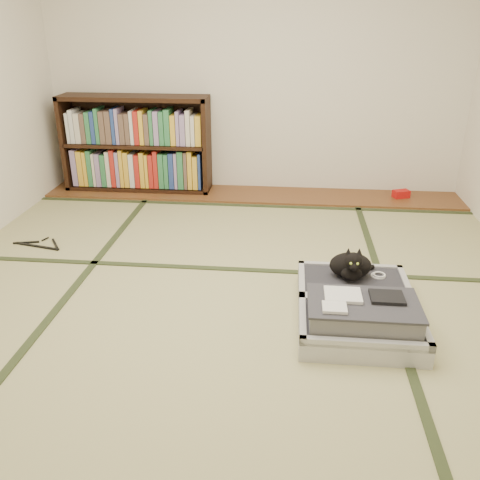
{
  "coord_description": "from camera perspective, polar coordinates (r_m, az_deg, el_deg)",
  "views": [
    {
      "loc": [
        0.36,
        -2.72,
        1.62
      ],
      "look_at": [
        0.05,
        0.35,
        0.25
      ],
      "focal_mm": 38.0,
      "sensor_mm": 36.0,
      "label": 1
    }
  ],
  "objects": [
    {
      "name": "wood_strip",
      "position": [
        5.0,
        1.32,
        5.13
      ],
      "size": [
        4.0,
        0.5,
        0.02
      ],
      "primitive_type": "cube",
      "color": "brown",
      "rests_on": "ground"
    },
    {
      "name": "cat",
      "position": [
        3.18,
        12.37,
        -2.83
      ],
      "size": [
        0.3,
        0.3,
        0.24
      ],
      "color": "black",
      "rests_on": "suitcase"
    },
    {
      "name": "hanger",
      "position": [
        4.19,
        -21.64,
        -0.47
      ],
      "size": [
        0.4,
        0.22,
        0.01
      ],
      "color": "black",
      "rests_on": "floor"
    },
    {
      "name": "suitcase",
      "position": [
        2.99,
        13.05,
        -7.5
      ],
      "size": [
        0.67,
        0.89,
        0.26
      ],
      "color": "#B2B2B7",
      "rests_on": "floor"
    },
    {
      "name": "room_shell",
      "position": [
        2.75,
        -1.88,
        20.64
      ],
      "size": [
        4.5,
        4.5,
        4.5
      ],
      "color": "white",
      "rests_on": "ground"
    },
    {
      "name": "red_item",
      "position": [
        5.12,
        17.64,
        4.96
      ],
      "size": [
        0.17,
        0.14,
        0.07
      ],
      "primitive_type": "cube",
      "rotation": [
        0.0,
        0.0,
        0.36
      ],
      "color": "red",
      "rests_on": "wood_strip"
    },
    {
      "name": "cable_coil",
      "position": [
        3.28,
        15.3,
        -3.85
      ],
      "size": [
        0.09,
        0.09,
        0.02
      ],
      "color": "white",
      "rests_on": "suitcase"
    },
    {
      "name": "tatami_borders",
      "position": [
        3.62,
        -0.56,
        -2.61
      ],
      "size": [
        4.0,
        4.5,
        0.01
      ],
      "color": "#2D381E",
      "rests_on": "ground"
    },
    {
      "name": "bookcase",
      "position": [
        5.15,
        -11.51,
        10.33
      ],
      "size": [
        1.43,
        0.33,
        0.92
      ],
      "color": "black",
      "rests_on": "wood_strip"
    },
    {
      "name": "floor",
      "position": [
        3.19,
        -1.53,
        -6.62
      ],
      "size": [
        4.5,
        4.5,
        0.0
      ],
      "primitive_type": "plane",
      "color": "tan",
      "rests_on": "ground"
    }
  ]
}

